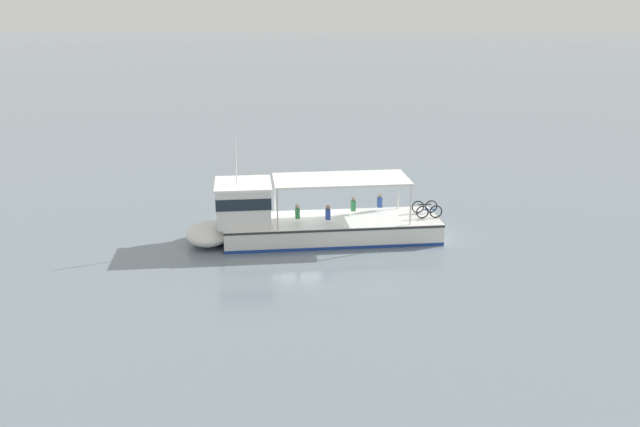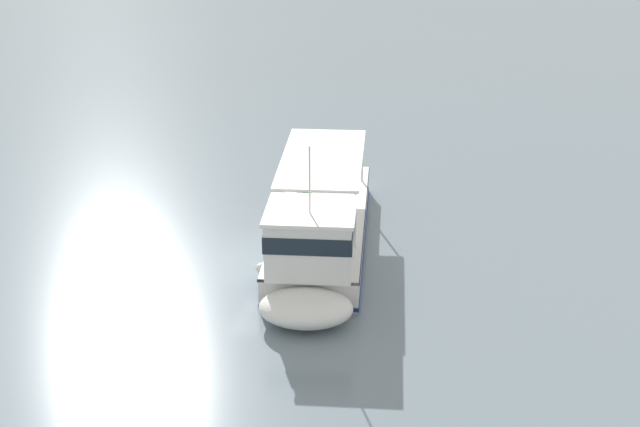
{
  "view_description": "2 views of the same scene",
  "coord_description": "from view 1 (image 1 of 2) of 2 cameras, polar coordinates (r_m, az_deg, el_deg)",
  "views": [
    {
      "loc": [
        -34.53,
        -2.63,
        11.86
      ],
      "look_at": [
        -1.61,
        -1.3,
        1.4
      ],
      "focal_mm": 38.66,
      "sensor_mm": 36.0,
      "label": 1
    },
    {
      "loc": [
        -8.73,
        28.72,
        14.2
      ],
      "look_at": [
        -1.61,
        -1.3,
        1.4
      ],
      "focal_mm": 51.91,
      "sensor_mm": 36.0,
      "label": 2
    }
  ],
  "objects": [
    {
      "name": "ferry_main",
      "position": [
        34.59,
        -1.67,
        -0.66
      ],
      "size": [
        5.02,
        13.03,
        5.32
      ],
      "color": "white",
      "rests_on": "ground"
    },
    {
      "name": "ground_plane",
      "position": [
        36.6,
        -1.93,
        -1.3
      ],
      "size": [
        400.0,
        400.0,
        0.0
      ],
      "primitive_type": "plane",
      "color": "slate"
    }
  ]
}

